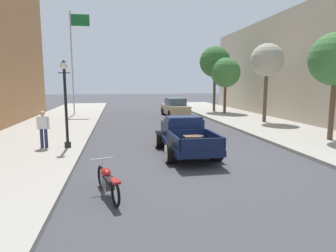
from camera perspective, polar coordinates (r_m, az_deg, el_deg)
ground_plane at (r=11.72m, az=5.21°, el=-6.56°), size 140.00×140.00×0.00m
hotrod_truck_navy at (r=12.74m, az=3.10°, el=-1.85°), size 2.25×4.97×1.58m
motorcycle_parked at (r=8.09m, az=-11.61°, el=-10.34°), size 0.81×2.05×0.93m
car_background_tan at (r=26.76m, az=1.37°, el=3.56°), size 2.11×4.42×1.65m
pedestrian_sidewalk_left at (r=14.06m, az=-23.02°, el=-0.18°), size 0.53×0.22×1.65m
street_lamp_near at (r=13.65m, az=-19.26°, el=5.27°), size 0.50×0.32×3.85m
flagpole at (r=28.39m, az=-17.72°, el=13.57°), size 1.74×0.16×9.16m
street_tree_nearest at (r=16.88m, az=29.80°, el=11.11°), size 2.59×2.59×5.31m
street_tree_second at (r=22.79m, az=18.62°, el=11.91°), size 2.35×2.35×5.66m
street_tree_third at (r=28.79m, az=11.10°, el=10.09°), size 2.79×2.79×5.21m
street_tree_farthest at (r=30.09m, az=9.09°, el=12.14°), size 3.04×3.04×6.44m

